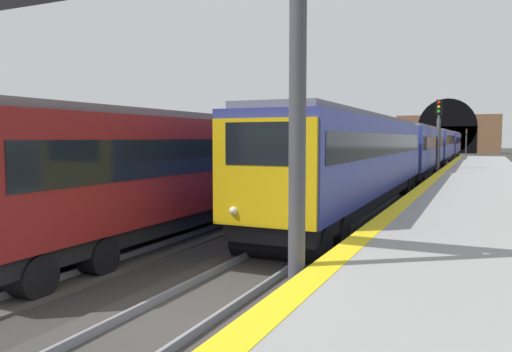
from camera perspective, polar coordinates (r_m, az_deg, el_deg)
ground_plane at (r=8.68m, az=-10.01°, el=-16.65°), size 320.00×320.00×0.00m
platform_right at (r=7.13m, az=23.26°, el=-17.37°), size 112.00×4.86×1.01m
platform_right_edge_strip at (r=7.32m, az=5.66°, el=-12.21°), size 112.00×0.50×0.01m
track_main_line at (r=8.67m, az=-10.02°, el=-16.40°), size 160.00×3.00×0.21m
train_main_approaching at (r=50.40m, az=19.46°, el=3.27°), size 79.54×2.86×4.01m
train_adjacent_platform at (r=37.54m, az=11.07°, el=2.96°), size 62.30×2.85×4.76m
railway_signal_mid at (r=36.17m, az=20.35°, el=4.67°), size 0.39×0.38×5.72m
railway_signal_far at (r=99.13m, az=23.16°, el=3.98°), size 0.39×0.38×4.82m
overhead_signal_gantry at (r=10.31m, az=-17.52°, el=15.53°), size 0.70×8.34×6.81m
tunnel_portal at (r=109.45m, az=21.25°, el=4.56°), size 3.10×20.18×11.30m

